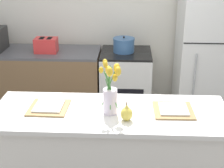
{
  "coord_description": "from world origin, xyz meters",
  "views": [
    {
      "loc": [
        0.13,
        -2.31,
        2.1
      ],
      "look_at": [
        0.0,
        0.25,
        1.04
      ],
      "focal_mm": 55.0,
      "sensor_mm": 36.0,
      "label": 1
    }
  ],
  "objects": [
    {
      "name": "plate_setting_left",
      "position": [
        -0.48,
        0.03,
        0.93
      ],
      "size": [
        0.3,
        0.3,
        0.02
      ],
      "color": "olive",
      "rests_on": "kitchen_island"
    },
    {
      "name": "back_wall",
      "position": [
        0.0,
        2.0,
        1.35
      ],
      "size": [
        5.2,
        0.08,
        2.7
      ],
      "color": "silver",
      "rests_on": "ground_plane"
    },
    {
      "name": "cooking_pot",
      "position": [
        0.07,
        1.61,
        0.98
      ],
      "size": [
        0.26,
        0.26,
        0.19
      ],
      "color": "#386093",
      "rests_on": "stove_range"
    },
    {
      "name": "kitchen_island",
      "position": [
        0.0,
        0.0,
        0.46
      ],
      "size": [
        1.8,
        0.66,
        0.92
      ],
      "color": "silver",
      "rests_on": "ground_plane"
    },
    {
      "name": "toaster",
      "position": [
        -0.84,
        1.55,
        0.98
      ],
      "size": [
        0.28,
        0.18,
        0.17
      ],
      "color": "red",
      "rests_on": "back_counter"
    },
    {
      "name": "refrigerator",
      "position": [
        1.05,
        1.6,
        0.89
      ],
      "size": [
        0.68,
        0.67,
        1.77
      ],
      "color": "white",
      "rests_on": "ground_plane"
    },
    {
      "name": "plate_setting_right",
      "position": [
        0.48,
        0.03,
        0.93
      ],
      "size": [
        0.3,
        0.3,
        0.02
      ],
      "color": "olive",
      "rests_on": "kitchen_island"
    },
    {
      "name": "back_counter",
      "position": [
        -1.06,
        1.6,
        0.45
      ],
      "size": [
        1.68,
        0.6,
        0.89
      ],
      "color": "brown",
      "rests_on": "ground_plane"
    },
    {
      "name": "stove_range",
      "position": [
        0.1,
        1.6,
        0.45
      ],
      "size": [
        0.6,
        0.61,
        0.89
      ],
      "color": "silver",
      "rests_on": "ground_plane"
    },
    {
      "name": "pear_figurine",
      "position": [
        0.12,
        -0.13,
        0.97
      ],
      "size": [
        0.09,
        0.09,
        0.14
      ],
      "color": "#E5CC4C",
      "rests_on": "kitchen_island"
    },
    {
      "name": "flower_vase",
      "position": [
        0.0,
        -0.03,
        1.08
      ],
      "size": [
        0.16,
        0.16,
        0.42
      ],
      "color": "silver",
      "rests_on": "kitchen_island"
    }
  ]
}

